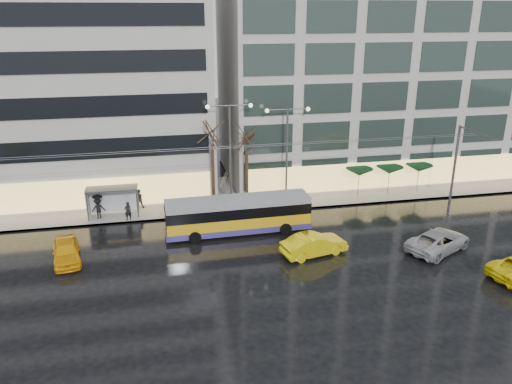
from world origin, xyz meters
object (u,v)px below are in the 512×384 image
object	(u,v)px
trolleybus	(238,216)
bus_shelter	(108,195)
street_lamp_near	(230,142)
taxi_a	(66,251)

from	to	relation	value
trolleybus	bus_shelter	world-z (taller)	trolleybus
bus_shelter	street_lamp_near	world-z (taller)	street_lamp_near
trolleybus	bus_shelter	distance (m)	11.42
trolleybus	bus_shelter	xyz separation A→B (m)	(-10.10, 5.30, 0.55)
bus_shelter	street_lamp_near	distance (m)	11.14
trolleybus	taxi_a	size ratio (longest dim) A/B	2.55
street_lamp_near	taxi_a	world-z (taller)	street_lamp_near
trolleybus	taxi_a	xyz separation A→B (m)	(-12.46, -2.27, -0.65)
bus_shelter	taxi_a	size ratio (longest dim) A/B	0.95
trolleybus	bus_shelter	size ratio (longest dim) A/B	2.68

